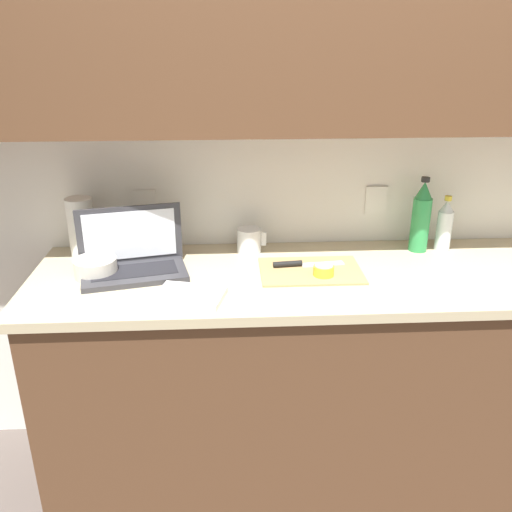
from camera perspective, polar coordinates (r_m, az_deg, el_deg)
ground_plane at (r=2.55m, az=8.08°, el=-21.12°), size 12.00×12.00×0.00m
wall_back at (r=2.12m, az=9.09°, el=16.96°), size 5.20×0.38×2.60m
counter_unit at (r=2.26m, az=9.23°, el=-12.24°), size 2.33×0.65×0.93m
laptop at (r=2.05m, az=-12.85°, el=-0.13°), size 0.42×0.29×0.23m
cutting_board at (r=2.02m, az=5.77°, el=-1.56°), size 0.38×0.26×0.01m
knife at (r=2.05m, az=4.28°, el=-0.84°), size 0.27×0.06×0.02m
lemon_half_cut at (r=1.97m, az=7.13°, el=-1.50°), size 0.07×0.07×0.04m
bottle_green_soda at (r=2.32m, az=19.23°, el=3.03°), size 0.06×0.06×0.23m
bottle_oil_tall at (r=2.27m, az=16.98°, el=3.90°), size 0.07×0.07×0.30m
measuring_cup at (r=2.18m, az=-0.71°, el=1.68°), size 0.12×0.10×0.10m
bowl_white at (r=2.05m, az=-16.52°, el=-1.18°), size 0.15×0.15×0.07m
paper_towel_roll at (r=2.24m, az=-17.91°, el=2.94°), size 0.10×0.10×0.23m
dish_towel at (r=1.82m, az=-6.97°, el=-4.23°), size 0.25×0.21×0.02m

